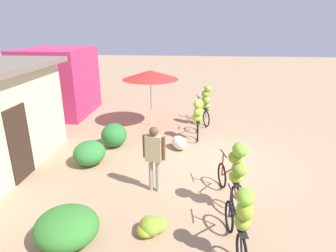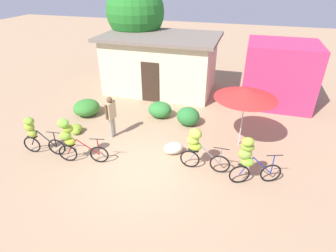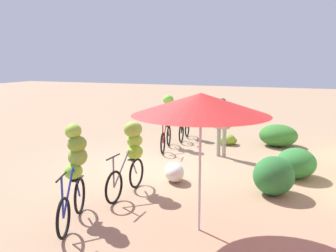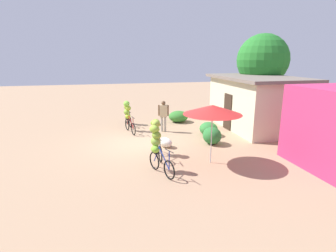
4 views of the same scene
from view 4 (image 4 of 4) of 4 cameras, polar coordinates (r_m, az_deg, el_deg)
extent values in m
plane|color=tan|center=(12.94, -6.20, -3.67)|extent=(60.00, 60.00, 0.00)
cube|color=beige|center=(16.28, 17.96, 4.48)|extent=(5.49, 3.36, 2.78)
cube|color=#72665B|center=(16.11, 18.36, 9.64)|extent=(5.99, 3.86, 0.16)
cube|color=#332319|center=(15.54, 12.46, 2.95)|extent=(0.90, 0.06, 2.00)
cylinder|color=brown|center=(18.59, 18.75, 5.67)|extent=(0.32, 0.32, 2.84)
sphere|color=#247526|center=(18.41, 19.36, 13.02)|extent=(3.21, 3.21, 3.21)
ellipsoid|color=#357A2D|center=(17.03, 2.21, 2.03)|extent=(1.16, 1.22, 0.70)
ellipsoid|color=#307A35|center=(14.24, 8.55, -0.59)|extent=(1.05, 0.93, 0.70)
ellipsoid|color=#297132|center=(12.86, 9.27, -2.02)|extent=(0.98, 0.85, 0.80)
cylinder|color=beige|center=(10.37, 9.15, -1.99)|extent=(0.04, 0.04, 2.20)
cone|color=red|center=(10.14, 9.37, 3.44)|extent=(2.19, 2.19, 0.35)
torus|color=black|center=(15.87, -8.01, 0.87)|extent=(0.64, 0.13, 0.64)
torus|color=black|center=(16.79, -8.70, 1.58)|extent=(0.64, 0.13, 0.64)
cylinder|color=black|center=(16.56, -8.62, 2.50)|extent=(0.37, 0.08, 0.63)
cylinder|color=black|center=(16.10, -8.28, 2.17)|extent=(0.65, 0.11, 0.64)
cylinder|color=black|center=(15.74, -8.08, 3.01)|extent=(0.50, 0.09, 0.03)
cylinder|color=black|center=(15.80, -8.05, 1.93)|extent=(0.04, 0.04, 0.61)
cube|color=black|center=(16.62, -8.68, 2.69)|extent=(0.37, 0.18, 0.02)
ellipsoid|color=olive|center=(16.53, -8.71, 3.17)|extent=(0.37, 0.30, 0.28)
ellipsoid|color=#8BAB2E|center=(16.53, -8.78, 4.05)|extent=(0.39, 0.33, 0.33)
ellipsoid|color=#7CAE32|center=(16.45, -8.78, 4.82)|extent=(0.42, 0.35, 0.27)
torus|color=black|center=(14.25, -7.32, -0.65)|extent=(0.65, 0.19, 0.65)
torus|color=black|center=(15.26, -8.60, 0.32)|extent=(0.65, 0.19, 0.65)
cylinder|color=maroon|center=(15.02, -8.43, 1.22)|extent=(0.41, 0.12, 0.59)
cylinder|color=maroon|center=(14.51, -7.79, 0.78)|extent=(0.72, 0.19, 0.60)
cylinder|color=black|center=(14.10, -7.40, 1.79)|extent=(0.50, 0.13, 0.03)
cylinder|color=maroon|center=(14.17, -7.36, 0.57)|extent=(0.04, 0.04, 0.62)
cube|color=black|center=(15.08, -8.53, 1.53)|extent=(0.38, 0.21, 0.02)
ellipsoid|color=#9CB928|center=(15.01, -8.48, 2.03)|extent=(0.39, 0.32, 0.26)
ellipsoid|color=#79A632|center=(15.06, -8.71, 2.94)|extent=(0.43, 0.36, 0.30)
ellipsoid|color=#88A42A|center=(14.93, -8.40, 3.74)|extent=(0.43, 0.39, 0.28)
ellipsoid|color=#78BF39|center=(14.97, -8.74, 4.67)|extent=(0.41, 0.33, 0.30)
torus|color=black|center=(10.55, -1.65, -5.93)|extent=(0.66, 0.05, 0.66)
torus|color=black|center=(11.47, -2.66, -4.25)|extent=(0.66, 0.05, 0.66)
cylinder|color=slate|center=(11.21, -2.51, -3.11)|extent=(0.38, 0.04, 0.60)
cylinder|color=slate|center=(10.75, -2.01, -3.89)|extent=(0.67, 0.04, 0.61)
cylinder|color=black|center=(10.35, -1.67, -2.76)|extent=(0.50, 0.03, 0.03)
cylinder|color=slate|center=(10.45, -1.66, -4.36)|extent=(0.04, 0.04, 0.61)
cube|color=black|center=(11.26, -2.59, -2.67)|extent=(0.36, 0.14, 0.02)
ellipsoid|color=#8FC52C|center=(11.18, -2.35, -1.96)|extent=(0.45, 0.37, 0.29)
ellipsoid|color=#9CC63A|center=(11.19, -2.61, -0.72)|extent=(0.40, 0.32, 0.29)
ellipsoid|color=#94B13A|center=(11.06, -2.56, 0.45)|extent=(0.51, 0.46, 0.33)
torus|color=black|center=(9.12, 0.25, -9.26)|extent=(0.64, 0.27, 0.66)
torus|color=black|center=(9.90, -2.90, -7.33)|extent=(0.64, 0.27, 0.66)
cylinder|color=navy|center=(9.65, -2.40, -5.91)|extent=(0.37, 0.16, 0.65)
cylinder|color=navy|center=(9.25, -0.84, -6.80)|extent=(0.64, 0.26, 0.66)
cylinder|color=black|center=(8.88, 0.26, -5.27)|extent=(0.48, 0.20, 0.03)
cylinder|color=navy|center=(9.00, 0.25, -7.29)|extent=(0.04, 0.04, 0.67)
cube|color=black|center=(9.69, -2.63, -5.53)|extent=(0.39, 0.25, 0.02)
ellipsoid|color=#7EC033|center=(9.57, -2.70, -4.85)|extent=(0.41, 0.35, 0.28)
ellipsoid|color=#7FA43A|center=(9.59, -2.63, -3.23)|extent=(0.49, 0.43, 0.33)
ellipsoid|color=olive|center=(9.49, -2.46, -1.91)|extent=(0.41, 0.33, 0.28)
ellipsoid|color=#96BD39|center=(9.43, -2.97, -0.65)|extent=(0.45, 0.41, 0.27)
ellipsoid|color=olive|center=(16.35, -2.58, 0.86)|extent=(0.64, 0.61, 0.34)
ellipsoid|color=#82B72F|center=(16.28, -2.98, 0.70)|extent=(0.57, 0.58, 0.30)
ellipsoid|color=#989C27|center=(16.40, -2.44, 0.74)|extent=(0.61, 0.57, 0.25)
ellipsoid|color=silver|center=(12.29, -0.49, -3.48)|extent=(0.83, 0.73, 0.44)
cylinder|color=gray|center=(14.80, -1.30, 0.39)|extent=(0.11, 0.11, 0.82)
cylinder|color=gray|center=(14.80, -0.60, 0.39)|extent=(0.11, 0.11, 0.82)
cube|color=tan|center=(14.64, -0.96, 3.19)|extent=(0.28, 0.43, 0.65)
cylinder|color=brown|center=(14.64, -1.94, 3.31)|extent=(0.08, 0.08, 0.59)
cylinder|color=brown|center=(14.63, 0.02, 3.32)|extent=(0.08, 0.08, 0.59)
sphere|color=brown|center=(14.56, -0.97, 4.88)|extent=(0.22, 0.22, 0.22)
camera|label=1|loc=(20.51, -7.56, 14.28)|focal=31.21mm
camera|label=2|loc=(10.86, -45.32, 19.83)|focal=29.18mm
camera|label=3|loc=(6.66, 43.52, 0.05)|focal=40.66mm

